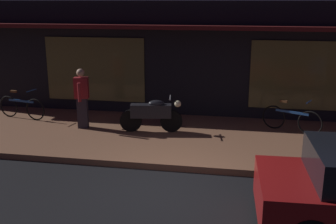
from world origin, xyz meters
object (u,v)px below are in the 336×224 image
(motorcycle, at_px, (152,114))
(person_photographer, at_px, (82,97))
(bicycle_extra, at_px, (22,107))
(bicycle_parked, at_px, (291,119))

(motorcycle, bearing_deg, person_photographer, 179.80)
(motorcycle, relative_size, person_photographer, 1.02)
(motorcycle, bearing_deg, bicycle_extra, 172.72)
(bicycle_parked, bearing_deg, motorcycle, -170.40)
(bicycle_parked, height_order, person_photographer, person_photographer)
(motorcycle, relative_size, bicycle_parked, 1.12)
(bicycle_extra, distance_m, person_photographer, 2.27)
(bicycle_extra, height_order, person_photographer, person_photographer)
(motorcycle, height_order, bicycle_extra, motorcycle)
(motorcycle, xyz_separation_m, bicycle_extra, (-4.13, 0.53, -0.14))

